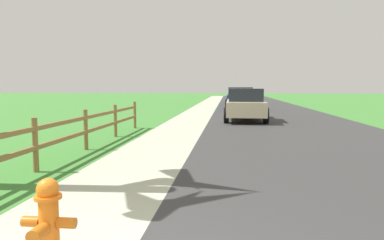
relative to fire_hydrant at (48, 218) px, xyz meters
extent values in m
plane|color=#3F8033|center=(0.79, 24.22, -0.40)|extent=(120.00, 120.00, 0.00)
cube|color=#353535|center=(4.29, 26.22, -0.39)|extent=(7.00, 66.00, 0.01)
cube|color=#B3B59C|center=(-2.21, 26.22, -0.39)|extent=(6.00, 66.00, 0.01)
cube|color=#3F8033|center=(-3.71, 26.22, -0.39)|extent=(5.00, 66.00, 0.00)
cylinder|color=orange|center=(0.00, 0.02, -0.09)|extent=(0.19, 0.19, 0.62)
cylinder|color=orange|center=(0.00, 0.02, 0.20)|extent=(0.26, 0.26, 0.03)
sphere|color=orange|center=(0.00, 0.02, 0.28)|extent=(0.22, 0.22, 0.22)
cube|color=#CB6115|center=(0.00, 0.02, 0.35)|extent=(0.04, 0.04, 0.04)
cylinder|color=#CB6115|center=(-0.18, 0.02, -0.05)|extent=(0.17, 0.11, 0.11)
cylinder|color=#CB6115|center=(0.18, 0.02, -0.05)|extent=(0.17, 0.11, 0.11)
cylinder|color=#CB6115|center=(0.00, -0.18, -0.08)|extent=(0.13, 0.21, 0.13)
cylinder|color=olive|center=(-1.99, 3.29, 0.14)|extent=(0.11, 0.11, 1.07)
cylinder|color=olive|center=(-1.99, 5.75, 0.14)|extent=(0.11, 0.11, 1.07)
cylinder|color=olive|center=(-1.99, 8.21, 0.14)|extent=(0.11, 0.11, 1.07)
cylinder|color=olive|center=(-1.99, 10.67, 0.14)|extent=(0.11, 0.11, 1.07)
cube|color=olive|center=(-1.99, 4.52, 0.08)|extent=(0.07, 12.30, 0.09)
cube|color=olive|center=(-1.99, 4.52, 0.46)|extent=(0.07, 12.30, 0.09)
cube|color=#C6B793|center=(2.55, 14.53, 0.24)|extent=(1.83, 4.69, 0.66)
cube|color=#1E232B|center=(2.55, 14.26, 0.87)|extent=(1.59, 2.21, 0.60)
cylinder|color=black|center=(3.42, 13.07, -0.04)|extent=(0.23, 0.72, 0.72)
cylinder|color=black|center=(1.64, 13.09, -0.04)|extent=(0.23, 0.72, 0.72)
cylinder|color=black|center=(3.45, 15.97, -0.04)|extent=(0.23, 0.72, 0.72)
cylinder|color=black|center=(1.67, 15.99, -0.04)|extent=(0.23, 0.72, 0.72)
cube|color=navy|center=(2.56, 23.50, 0.29)|extent=(1.93, 4.81, 0.78)
cube|color=#1E232B|center=(2.56, 23.21, 0.94)|extent=(1.70, 2.52, 0.53)
cylinder|color=black|center=(3.53, 22.01, -0.05)|extent=(0.22, 0.69, 0.69)
cylinder|color=black|center=(1.60, 22.01, -0.05)|extent=(0.22, 0.69, 0.69)
cylinder|color=black|center=(3.53, 24.99, -0.05)|extent=(0.22, 0.69, 0.69)
cylinder|color=black|center=(1.60, 24.99, -0.05)|extent=(0.22, 0.69, 0.69)
cube|color=black|center=(2.63, 31.96, 0.26)|extent=(1.90, 4.82, 0.68)
cube|color=#1E232B|center=(2.63, 31.97, 0.86)|extent=(1.63, 2.24, 0.52)
cylinder|color=black|center=(3.50, 30.45, -0.03)|extent=(0.24, 0.74, 0.74)
cylinder|color=black|center=(1.70, 30.49, -0.03)|extent=(0.24, 0.74, 0.74)
cylinder|color=black|center=(3.57, 33.42, -0.03)|extent=(0.24, 0.74, 0.74)
cylinder|color=black|center=(1.77, 33.46, -0.03)|extent=(0.24, 0.74, 0.74)
camera|label=1|loc=(1.74, -3.20, 1.28)|focal=33.30mm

